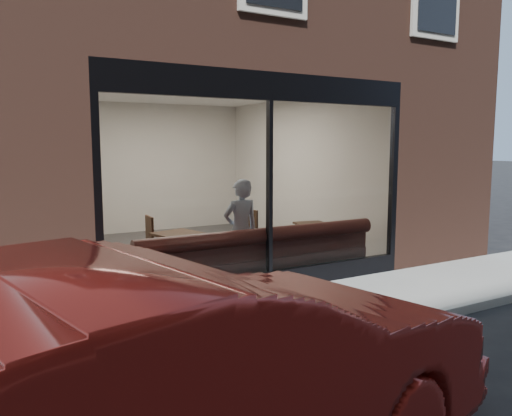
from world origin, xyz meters
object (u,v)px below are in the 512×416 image
cafe_table_left (178,234)px  cafe_chair_right (242,248)px  banquette (256,270)px  cafe_chair_left (139,257)px  cafe_table_right (312,224)px  parked_car (156,396)px  person (241,231)px

cafe_table_left → cafe_chair_right: (1.51, 0.67, -0.50)m
banquette → cafe_chair_left: size_ratio=9.99×
cafe_table_right → cafe_chair_right: bearing=138.0°
cafe_chair_left → banquette: bearing=130.2°
parked_car → cafe_chair_left: bearing=-28.5°
cafe_chair_right → cafe_table_left: bearing=-0.1°
cafe_table_right → cafe_chair_left: cafe_table_right is taller
banquette → person: (-0.11, 0.29, 0.60)m
person → cafe_table_right: (1.67, 0.40, -0.08)m
cafe_table_right → cafe_chair_right: 1.42m
banquette → cafe_table_right: (1.56, 0.70, 0.52)m
cafe_chair_left → cafe_chair_right: size_ratio=0.85×
cafe_table_left → parked_car: 5.37m
cafe_chair_left → cafe_chair_right: bearing=178.0°
parked_car → cafe_table_right: bearing=-56.5°
cafe_chair_right → parked_car: size_ratio=0.10×
person → cafe_chair_left: size_ratio=4.10×
cafe_chair_right → person: bearing=37.9°
cafe_table_left → parked_car: parked_car is taller
person → parked_car: size_ratio=0.34×
cafe_table_right → parked_car: parked_car is taller
person → cafe_table_right: 1.72m
person → parked_car: person is taller
person → cafe_table_left: (-0.83, 0.62, -0.08)m
person → cafe_chair_left: bearing=-50.0°
person → parked_car: 5.20m
person → parked_car: bearing=56.2°
cafe_table_left → cafe_chair_left: 1.03m
cafe_chair_left → parked_car: (-1.59, -5.79, 0.55)m
cafe_table_right → person: bearing=-166.4°
cafe_table_right → cafe_chair_right: cafe_table_right is taller
cafe_chair_right → parked_car: (-3.51, -5.66, 0.55)m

